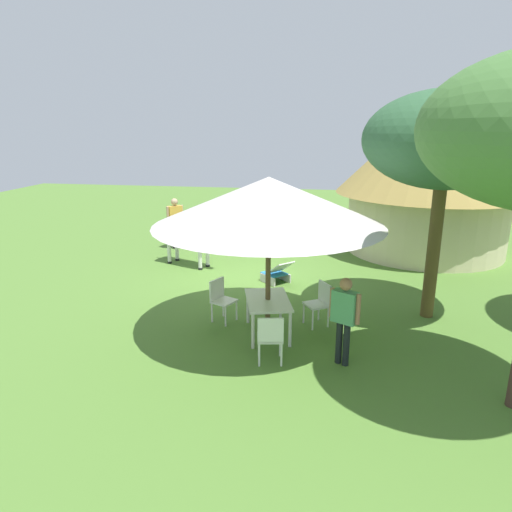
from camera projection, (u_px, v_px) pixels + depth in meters
The scene contains 13 objects.
ground_plane at pixel (251, 280), 12.28m from camera, with size 36.00×36.00×0.00m, color #4E762E.
thatched_hut at pixel (430, 171), 14.46m from camera, with size 5.82×5.82×4.80m.
shade_umbrella at pixel (269, 201), 8.41m from camera, with size 4.31×4.31×3.10m.
patio_dining_table at pixel (268, 303), 8.96m from camera, with size 1.45×1.12×0.74m.
patio_chair_east_end at pixel (270, 336), 7.87m from camera, with size 0.49×0.51×0.90m.
patio_chair_near_hut at pixel (320, 301), 9.44m from camera, with size 0.60×0.59×0.90m.
patio_chair_near_lawn at pixel (221, 297), 9.64m from camera, with size 0.58×0.57×0.90m.
guest_beside_umbrella at pixel (344, 313), 7.75m from camera, with size 0.38×0.51×1.57m.
standing_watcher at pixel (175, 219), 15.16m from camera, with size 0.47×0.47×1.68m.
striped_lounge_chair at pixel (277, 273), 12.03m from camera, with size 0.93×0.94×0.64m.
zebra_nearest_camera at pixel (189, 234), 13.32m from camera, with size 1.17×2.09×1.49m.
zebra_by_umbrella at pixel (261, 220), 15.06m from camera, with size 2.23×0.78×1.51m.
acacia_tree_right_background at pixel (446, 141), 8.99m from camera, with size 3.23×3.23×4.69m.
Camera 1 is at (11.44, 2.05, 4.02)m, focal length 32.28 mm.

